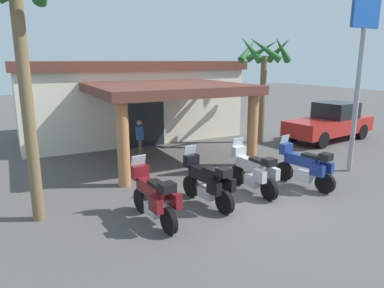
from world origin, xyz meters
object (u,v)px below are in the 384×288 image
Objects in this scene: pickup_truck_red at (330,122)px; motorcycle_black at (208,182)px; motorcycle_silver at (254,171)px; palm_tree_near_portico at (264,61)px; motel_building at (129,98)px; motorcycle_blue at (305,166)px; palm_tree_roadside at (18,25)px; roadside_sign at (361,56)px; pedestrian at (140,136)px; motorcycle_maroon at (154,197)px.

motorcycle_black is at bearing -163.60° from pickup_truck_red.
motorcycle_silver is 0.42× the size of palm_tree_near_portico.
motel_building reaches higher than motorcycle_blue.
motorcycle_black is at bearing -17.86° from palm_tree_roadside.
motel_building is at bearing 116.37° from roadside_sign.
palm_tree_near_portico reaches higher than pickup_truck_red.
motel_building is 7.28m from palm_tree_near_portico.
pedestrian is (0.22, 5.70, 0.25)m from motorcycle_black.
motorcycle_black is 10.84m from pickup_truck_red.
pedestrian is 0.25× the size of palm_tree_roadside.
pedestrian is at bearing 164.93° from pickup_truck_red.
palm_tree_roadside is at bearing -120.94° from motel_building.
motorcycle_maroon is 5.37m from motorcycle_blue.
motorcycle_silver is 1.85m from motorcycle_blue.
motorcycle_silver is at bearing 179.05° from roadside_sign.
motorcycle_silver is at bearing -56.64° from pedestrian.
motorcycle_maroon is 1.35× the size of pedestrian.
motel_building reaches higher than pedestrian.
motorcycle_blue is at bearing -101.47° from motorcycle_black.
motel_building is 11.42m from roadside_sign.
roadside_sign is at bearing -138.24° from pickup_truck_red.
motorcycle_maroon is 0.34× the size of palm_tree_roadside.
pickup_truck_red is 15.19m from palm_tree_roadside.
motorcycle_black is at bearing -140.69° from palm_tree_near_portico.
motorcycle_silver is at bearing -160.21° from pickup_truck_red.
palm_tree_near_portico reaches higher than motorcycle_silver.
motel_building is 2.18× the size of pickup_truck_red.
palm_tree_near_portico reaches higher than motorcycle_maroon.
pickup_truck_red is (11.86, 4.28, 0.24)m from motorcycle_maroon.
motorcycle_maroon is 0.42× the size of palm_tree_near_portico.
motel_building is 5.28× the size of motorcycle_maroon.
palm_tree_roadside is (-5.78, -8.69, 2.81)m from motel_building.
motel_building is 5.29× the size of motorcycle_silver.
palm_tree_near_portico is 0.81× the size of palm_tree_roadside.
pickup_truck_red reaches higher than motorcycle_silver.
pedestrian is 9.99m from pickup_truck_red.
pickup_truck_red is (8.66, -6.09, -1.13)m from motel_building.
palm_tree_near_portico is (-3.42, 1.43, 3.10)m from pickup_truck_red.
pickup_truck_red reaches higher than motorcycle_black.
roadside_sign is at bearing -91.35° from motorcycle_maroon.
pedestrian is at bearing -8.62° from motorcycle_black.
motorcycle_blue is at bearing -103.62° from motorcycle_silver.
pickup_truck_red is 4.84m from palm_tree_near_portico.
motorcycle_blue is 0.35× the size of roadside_sign.
palm_tree_roadside reaches higher than motorcycle_maroon.
motel_building is at bearing -14.39° from motorcycle_black.
pedestrian is 0.31× the size of pickup_truck_red.
pedestrian is (-1.57, 5.57, 0.25)m from motorcycle_silver.
roadside_sign is at bearing -60.95° from motel_building.
roadside_sign is (-3.68, -3.95, 3.29)m from pickup_truck_red.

